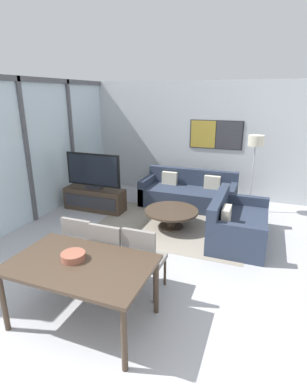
{
  "coord_description": "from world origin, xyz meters",
  "views": [
    {
      "loc": [
        1.5,
        -1.58,
        2.48
      ],
      "look_at": [
        -0.16,
        2.79,
        0.95
      ],
      "focal_mm": 28.0,
      "sensor_mm": 36.0,
      "label": 1
    }
  ],
  "objects_px": {
    "sofa_side": "(235,225)",
    "floor_lamp": "(255,148)",
    "coffee_table": "(171,214)",
    "tv_console": "(95,199)",
    "dining_chair_right": "(143,257)",
    "dining_chair_centre": "(110,252)",
    "sofa_main": "(189,194)",
    "dining_chair_left": "(83,245)",
    "dining_table": "(81,269)",
    "fruit_bowl": "(73,256)",
    "television": "(93,171)"
  },
  "relations": [
    {
      "from": "dining_table",
      "to": "dining_chair_left",
      "type": "relative_size",
      "value": 1.62
    },
    {
      "from": "sofa_main",
      "to": "floor_lamp",
      "type": "xyz_separation_m",
      "value": [
        1.36,
        0.08,
        1.15
      ]
    },
    {
      "from": "dining_table",
      "to": "floor_lamp",
      "type": "relative_size",
      "value": 0.93
    },
    {
      "from": "sofa_side",
      "to": "floor_lamp",
      "type": "distance_m",
      "value": 1.89
    },
    {
      "from": "tv_console",
      "to": "dining_chair_centre",
      "type": "height_order",
      "value": "dining_chair_centre"
    },
    {
      "from": "floor_lamp",
      "to": "sofa_side",
      "type": "bearing_deg",
      "value": -96.07
    },
    {
      "from": "sofa_main",
      "to": "floor_lamp",
      "type": "distance_m",
      "value": 1.78
    },
    {
      "from": "coffee_table",
      "to": "dining_chair_left",
      "type": "bearing_deg",
      "value": -105.98
    },
    {
      "from": "dining_table",
      "to": "dining_chair_centre",
      "type": "distance_m",
      "value": 0.67
    },
    {
      "from": "floor_lamp",
      "to": "coffee_table",
      "type": "bearing_deg",
      "value": -134.09
    },
    {
      "from": "dining_chair_centre",
      "to": "sofa_side",
      "type": "bearing_deg",
      "value": 56.36
    },
    {
      "from": "coffee_table",
      "to": "fruit_bowl",
      "type": "bearing_deg",
      "value": -95.46
    },
    {
      "from": "television",
      "to": "dining_chair_left",
      "type": "bearing_deg",
      "value": -61.58
    },
    {
      "from": "coffee_table",
      "to": "dining_chair_right",
      "type": "distance_m",
      "value": 2.14
    },
    {
      "from": "tv_console",
      "to": "floor_lamp",
      "type": "relative_size",
      "value": 0.82
    },
    {
      "from": "coffee_table",
      "to": "dining_table",
      "type": "relative_size",
      "value": 0.66
    },
    {
      "from": "dining_chair_right",
      "to": "fruit_bowl",
      "type": "relative_size",
      "value": 3.6
    },
    {
      "from": "tv_console",
      "to": "dining_chair_right",
      "type": "height_order",
      "value": "dining_chair_right"
    },
    {
      "from": "sofa_main",
      "to": "coffee_table",
      "type": "bearing_deg",
      "value": -90.0
    },
    {
      "from": "dining_chair_right",
      "to": "fruit_bowl",
      "type": "xyz_separation_m",
      "value": [
        -0.55,
        -0.65,
        0.26
      ]
    },
    {
      "from": "coffee_table",
      "to": "floor_lamp",
      "type": "distance_m",
      "value": 2.27
    },
    {
      "from": "dining_chair_left",
      "to": "dining_chair_centre",
      "type": "distance_m",
      "value": 0.44
    },
    {
      "from": "sofa_main",
      "to": "dining_chair_right",
      "type": "distance_m",
      "value": 3.45
    },
    {
      "from": "television",
      "to": "sofa_main",
      "type": "distance_m",
      "value": 2.24
    },
    {
      "from": "television",
      "to": "coffee_table",
      "type": "bearing_deg",
      "value": -8.71
    },
    {
      "from": "dining_table",
      "to": "floor_lamp",
      "type": "height_order",
      "value": "floor_lamp"
    },
    {
      "from": "tv_console",
      "to": "coffee_table",
      "type": "distance_m",
      "value": 1.91
    },
    {
      "from": "dining_table",
      "to": "dining_chair_right",
      "type": "xyz_separation_m",
      "value": [
        0.44,
        0.69,
        -0.14
      ]
    },
    {
      "from": "dining_chair_left",
      "to": "fruit_bowl",
      "type": "distance_m",
      "value": 0.79
    },
    {
      "from": "dining_table",
      "to": "fruit_bowl",
      "type": "height_order",
      "value": "fruit_bowl"
    },
    {
      "from": "television",
      "to": "sofa_main",
      "type": "relative_size",
      "value": 0.6
    },
    {
      "from": "dining_chair_right",
      "to": "floor_lamp",
      "type": "xyz_separation_m",
      "value": [
        1.08,
        3.51,
        0.88
      ]
    },
    {
      "from": "tv_console",
      "to": "floor_lamp",
      "type": "height_order",
      "value": "floor_lamp"
    },
    {
      "from": "tv_console",
      "to": "dining_chair_left",
      "type": "distance_m",
      "value": 2.72
    },
    {
      "from": "sofa_side",
      "to": "floor_lamp",
      "type": "relative_size",
      "value": 0.95
    },
    {
      "from": "tv_console",
      "to": "dining_table",
      "type": "xyz_separation_m",
      "value": [
        1.73,
        -3.08,
        0.43
      ]
    },
    {
      "from": "coffee_table",
      "to": "floor_lamp",
      "type": "bearing_deg",
      "value": 45.91
    },
    {
      "from": "sofa_main",
      "to": "coffee_table",
      "type": "height_order",
      "value": "sofa_main"
    },
    {
      "from": "fruit_bowl",
      "to": "dining_chair_centre",
      "type": "bearing_deg",
      "value": 80.3
    },
    {
      "from": "dining_table",
      "to": "dining_chair_right",
      "type": "height_order",
      "value": "dining_chair_right"
    },
    {
      "from": "dining_chair_right",
      "to": "sofa_main",
      "type": "bearing_deg",
      "value": 94.74
    },
    {
      "from": "tv_console",
      "to": "television",
      "type": "height_order",
      "value": "television"
    },
    {
      "from": "television",
      "to": "sofa_side",
      "type": "xyz_separation_m",
      "value": [
        3.09,
        -0.38,
        -0.62
      ]
    },
    {
      "from": "tv_console",
      "to": "fruit_bowl",
      "type": "height_order",
      "value": "fruit_bowl"
    },
    {
      "from": "sofa_side",
      "to": "dining_chair_right",
      "type": "bearing_deg",
      "value": 155.47
    },
    {
      "from": "television",
      "to": "sofa_main",
      "type": "bearing_deg",
      "value": 28.88
    },
    {
      "from": "floor_lamp",
      "to": "fruit_bowl",
      "type": "bearing_deg",
      "value": -111.34
    },
    {
      "from": "floor_lamp",
      "to": "tv_console",
      "type": "bearing_deg",
      "value": -161.01
    },
    {
      "from": "television",
      "to": "dining_chair_right",
      "type": "bearing_deg",
      "value": -47.75
    },
    {
      "from": "coffee_table",
      "to": "dining_chair_left",
      "type": "relative_size",
      "value": 1.08
    }
  ]
}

